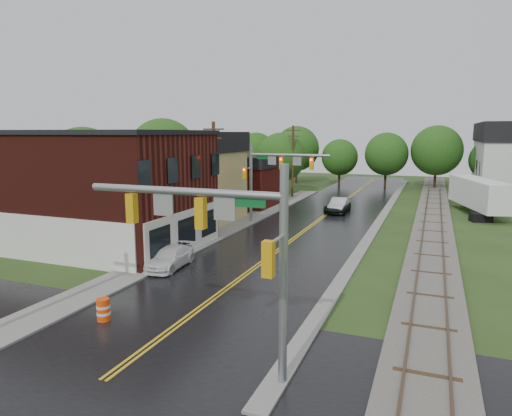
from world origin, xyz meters
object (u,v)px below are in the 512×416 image
Objects in this scene: traffic_signal_near at (222,231)px; tree_left_b at (164,155)px; construction_barrel at (103,310)px; semi_trailer at (479,194)px; suv_dark at (337,207)px; sedan_silver at (339,205)px; tree_left_a at (85,166)px; tree_left_e at (282,158)px; traffic_signal_far at (273,169)px; brick_building at (99,189)px; utility_pole_b at (214,175)px; tree_left_c at (228,162)px; utility_pole_c at (293,160)px; pickup_white at (170,258)px.

tree_left_b is at bearing 125.49° from traffic_signal_near.
semi_trailer is at bearing 63.58° from construction_barrel.
suv_dark is 1.03× the size of sedan_silver.
semi_trailer is (33.94, 17.01, -2.99)m from tree_left_a.
tree_left_a is 38.08m from semi_trailer.
construction_barrel is (-17.34, -34.91, -1.62)m from semi_trailer.
tree_left_b reaches higher than suv_dark.
tree_left_a is 26.40m from tree_left_e.
tree_left_a is 24.75m from suv_dark.
traffic_signal_far is 0.90× the size of tree_left_e.
utility_pole_b is at bearing 50.93° from brick_building.
tree_left_a is at bearing -153.38° from semi_trailer.
utility_pole_b is 19.24m from tree_left_c.
utility_pole_b is 0.93× the size of tree_left_b.
semi_trailer is (13.29, 4.12, 1.47)m from suv_dark.
utility_pole_b is at bearing -68.51° from tree_left_c.
brick_building is 17.80m from tree_left_b.
utility_pole_b is 14.87m from tree_left_b.
utility_pole_b is 1.00× the size of utility_pole_c.
tree_left_b is (2.00, 10.00, 0.60)m from tree_left_a.
tree_left_c reaches higher than traffic_signal_far.
semi_trailer is (22.94, -6.99, -2.69)m from tree_left_e.
construction_barrel is (10.60, -35.90, -4.01)m from tree_left_c.
sedan_silver is (18.80, 3.17, -4.97)m from tree_left_b.
utility_pole_b reaches higher than brick_building.
tree_left_a is 1.13× the size of tree_left_c.
utility_pole_b is 1.93× the size of suv_dark.
utility_pole_b reaches higher than semi_trailer.
utility_pole_c is at bearing 30.20° from tree_left_c.
semi_trailer is at bearing 17.27° from sedan_silver.
utility_pole_b reaches higher than construction_barrel.
pickup_white is (15.05, -10.00, -4.49)m from tree_left_a.
suv_dark is (7.60, 12.79, -4.07)m from utility_pole_b.
brick_building is 3.15× the size of sedan_silver.
tree_left_c is at bearing 162.91° from sedan_silver.
traffic_signal_far is at bearing 105.52° from traffic_signal_near.
tree_left_b reaches higher than semi_trailer.
brick_building reaches higher than construction_barrel.
utility_pole_b is 1.18× the size of tree_left_c.
tree_left_e is 34.50m from pickup_white.
utility_pole_c is 21.66m from semi_trailer.
construction_barrel is at bearing -116.42° from semi_trailer.
traffic_signal_far is 9.88m from suv_dark.
tree_left_c reaches higher than sedan_silver.
traffic_signal_near is 33.43m from sedan_silver.
tree_left_c is at bearing -129.81° from tree_left_e.
construction_barrel is (5.60, -41.90, -4.31)m from tree_left_e.
traffic_signal_near is 25.94m from traffic_signal_far.
utility_pole_b is at bearing 117.19° from traffic_signal_near.
suv_dark is 0.33m from sedan_silver.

